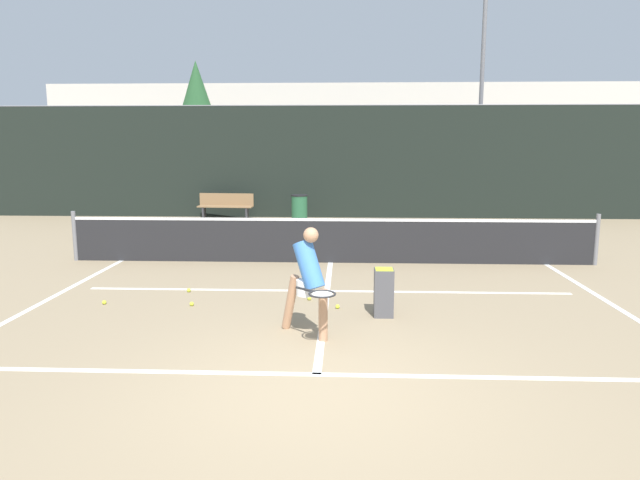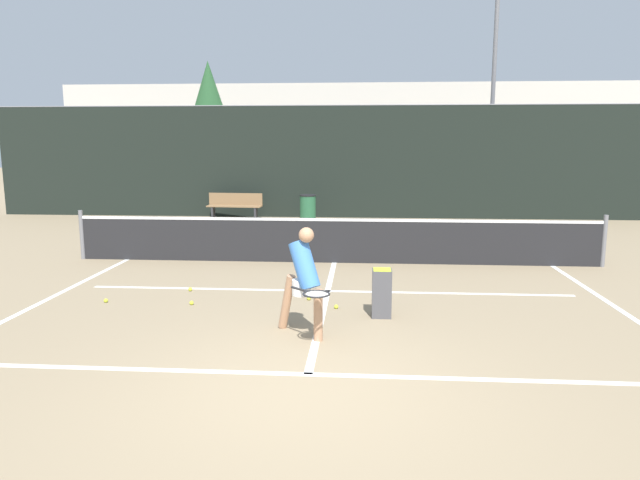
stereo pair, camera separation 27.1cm
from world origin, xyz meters
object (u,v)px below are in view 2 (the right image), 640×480
(trash_bin, at_px, (308,208))
(parked_car, at_px, (246,189))
(courtside_bench, at_px, (235,205))
(ball_hopper, at_px, (382,292))
(player_practicing, at_px, (304,277))

(trash_bin, bearing_deg, parked_car, 120.02)
(courtside_bench, height_order, parked_car, parked_car)
(parked_car, bearing_deg, courtside_bench, -82.53)
(trash_bin, distance_m, parked_car, 6.24)
(ball_hopper, distance_m, trash_bin, 10.29)
(player_practicing, distance_m, trash_bin, 11.06)
(player_practicing, distance_m, ball_hopper, 1.46)
(courtside_bench, bearing_deg, player_practicing, -68.88)
(player_practicing, relative_size, ball_hopper, 2.05)
(ball_hopper, xyz_separation_m, courtside_bench, (-4.49, 10.41, 0.10))
(trash_bin, bearing_deg, player_practicing, -84.86)
(ball_hopper, height_order, trash_bin, trash_bin)
(ball_hopper, bearing_deg, trash_bin, 101.41)
(courtside_bench, relative_size, trash_bin, 2.14)
(trash_bin, bearing_deg, courtside_bench, 172.49)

